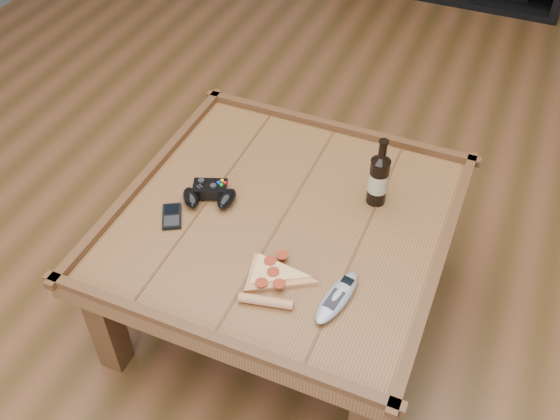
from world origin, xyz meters
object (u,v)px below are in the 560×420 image
at_px(game_controller, 209,194).
at_px(pizza_slice, 272,278).
at_px(beer_bottle, 379,178).
at_px(remote_control, 337,297).
at_px(coffee_table, 283,230).
at_px(smartphone, 172,216).

height_order(game_controller, pizza_slice, game_controller).
xyz_separation_m(beer_bottle, remote_control, (0.02, -0.42, -0.08)).
distance_m(coffee_table, remote_control, 0.36).
relative_size(beer_bottle, game_controller, 1.34).
bearing_deg(game_controller, smartphone, -141.32).
bearing_deg(coffee_table, remote_control, -42.83).
xyz_separation_m(coffee_table, smartphone, (-0.31, -0.14, 0.07)).
relative_size(game_controller, smartphone, 1.50).
bearing_deg(beer_bottle, smartphone, -150.07).
height_order(pizza_slice, smartphone, pizza_slice).
bearing_deg(game_controller, beer_bottle, 1.99).
relative_size(coffee_table, pizza_slice, 3.48).
xyz_separation_m(game_controller, pizza_slice, (0.31, -0.22, -0.01)).
distance_m(beer_bottle, game_controller, 0.53).
bearing_deg(smartphone, remote_control, -39.43).
bearing_deg(beer_bottle, remote_control, -87.57).
relative_size(smartphone, remote_control, 0.56).
bearing_deg(remote_control, game_controller, 166.15).
bearing_deg(coffee_table, game_controller, -175.59).
relative_size(coffee_table, game_controller, 5.74).
bearing_deg(coffee_table, beer_bottle, 37.23).
bearing_deg(pizza_slice, remote_control, -11.32).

